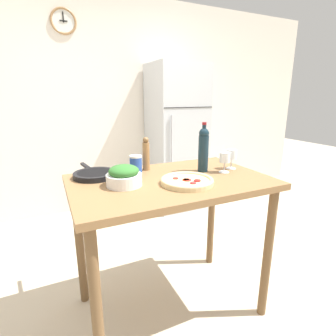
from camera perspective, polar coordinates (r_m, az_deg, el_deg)
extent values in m
plane|color=#BCAD93|center=(2.10, 0.49, -27.76)|extent=(14.00, 14.00, 0.00)
cube|color=silver|center=(3.44, -14.23, 12.65)|extent=(6.40, 0.06, 2.60)
torus|color=#997047|center=(3.43, -21.81, 27.57)|extent=(0.27, 0.02, 0.27)
cylinder|color=silver|center=(3.44, -21.81, 27.56)|extent=(0.24, 0.01, 0.24)
cube|color=black|center=(3.43, -21.80, 27.59)|extent=(0.08, 0.01, 0.01)
cube|color=black|center=(3.44, -21.87, 28.19)|extent=(0.01, 0.01, 0.10)
cube|color=#B7BCC1|center=(3.40, 1.80, 6.49)|extent=(0.64, 0.63, 1.82)
cube|color=black|center=(3.09, 4.60, 13.01)|extent=(0.63, 0.01, 0.01)
cylinder|color=#B2B2B7|center=(3.03, 0.84, 3.63)|extent=(0.02, 0.02, 0.82)
cube|color=brown|center=(1.62, 0.57, -3.06)|extent=(1.20, 0.76, 0.04)
cylinder|color=brown|center=(1.45, -15.27, -27.83)|extent=(0.06, 0.06, 0.90)
cylinder|color=brown|center=(1.88, 20.84, -17.23)|extent=(0.06, 0.06, 0.90)
cylinder|color=brown|center=(1.97, -18.69, -15.50)|extent=(0.06, 0.06, 0.90)
cylinder|color=brown|center=(2.30, 9.41, -10.13)|extent=(0.06, 0.06, 0.90)
cylinder|color=#142833|center=(1.76, 7.68, 3.10)|extent=(0.07, 0.07, 0.24)
sphere|color=#142833|center=(1.74, 7.84, 7.49)|extent=(0.07, 0.07, 0.07)
cylinder|color=#142833|center=(1.73, 7.88, 8.41)|extent=(0.03, 0.03, 0.06)
cylinder|color=maroon|center=(1.73, 7.92, 9.59)|extent=(0.03, 0.03, 0.02)
cylinder|color=silver|center=(1.79, 12.08, -0.85)|extent=(0.07, 0.07, 0.00)
cylinder|color=silver|center=(1.78, 12.14, 0.22)|extent=(0.01, 0.01, 0.07)
cylinder|color=white|center=(1.76, 12.26, 2.29)|extent=(0.07, 0.07, 0.07)
cylinder|color=maroon|center=(1.77, 12.22, 1.53)|extent=(0.06, 0.06, 0.02)
cylinder|color=silver|center=(1.89, 13.52, -0.07)|extent=(0.07, 0.07, 0.00)
cylinder|color=silver|center=(1.88, 13.59, 0.95)|extent=(0.01, 0.01, 0.07)
cylinder|color=white|center=(1.86, 13.72, 2.91)|extent=(0.07, 0.07, 0.07)
cylinder|color=maroon|center=(1.87, 13.65, 1.97)|extent=(0.06, 0.06, 0.00)
cylinder|color=olive|center=(1.79, -4.79, 2.54)|extent=(0.05, 0.05, 0.19)
sphere|color=brown|center=(1.77, -4.88, 6.11)|extent=(0.04, 0.04, 0.04)
cylinder|color=white|center=(1.50, -9.48, -2.60)|extent=(0.20, 0.20, 0.07)
ellipsoid|color=#2D6628|center=(1.48, -9.57, -0.70)|extent=(0.17, 0.17, 0.07)
cylinder|color=#DBC189|center=(1.52, 4.16, -3.05)|extent=(0.31, 0.31, 0.02)
torus|color=#DBC189|center=(1.52, 4.17, -2.61)|extent=(0.31, 0.31, 0.02)
cylinder|color=red|center=(1.51, 6.41, -2.74)|extent=(0.04, 0.04, 0.01)
cylinder|color=red|center=(1.47, 5.49, -3.26)|extent=(0.04, 0.04, 0.01)
cylinder|color=red|center=(1.52, 3.92, -2.59)|extent=(0.04, 0.04, 0.01)
cylinder|color=red|center=(1.52, 4.20, -2.59)|extent=(0.05, 0.05, 0.01)
cylinder|color=red|center=(1.55, 1.79, -2.23)|extent=(0.03, 0.03, 0.01)
cylinder|color=#284CA3|center=(1.74, -7.01, 0.64)|extent=(0.08, 0.08, 0.10)
cylinder|color=white|center=(1.72, -7.08, 2.52)|extent=(0.08, 0.08, 0.01)
cylinder|color=black|center=(1.70, -15.59, -1.39)|extent=(0.27, 0.27, 0.03)
cylinder|color=black|center=(1.70, -15.60, -1.29)|extent=(0.22, 0.22, 0.03)
cube|color=black|center=(1.90, -17.59, 0.45)|extent=(0.05, 0.16, 0.02)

